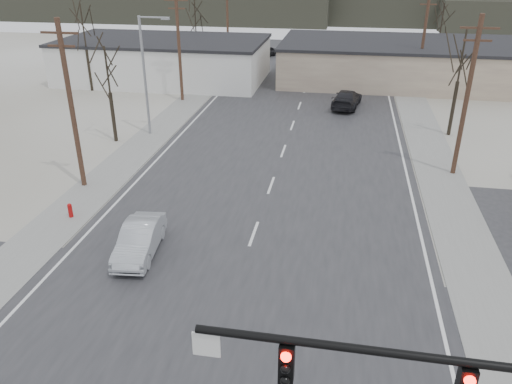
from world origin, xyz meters
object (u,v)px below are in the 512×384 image
car_far_a (347,99)px  sedan_crossing (140,239)px  car_far_b (266,52)px  fire_hydrant (70,210)px

car_far_a → sedan_crossing: bearing=79.6°
sedan_crossing → car_far_b: sedan_crossing is taller
sedan_crossing → car_far_a: bearing=64.8°
car_far_a → fire_hydrant: bearing=67.9°
car_far_a → car_far_b: size_ratio=1.45×
sedan_crossing → car_far_a: car_far_a is taller
sedan_crossing → car_far_a: (9.39, 27.04, 0.04)m
sedan_crossing → car_far_b: bearing=86.1°
fire_hydrant → car_far_b: size_ratio=0.23×
fire_hydrant → car_far_a: bearing=59.1°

